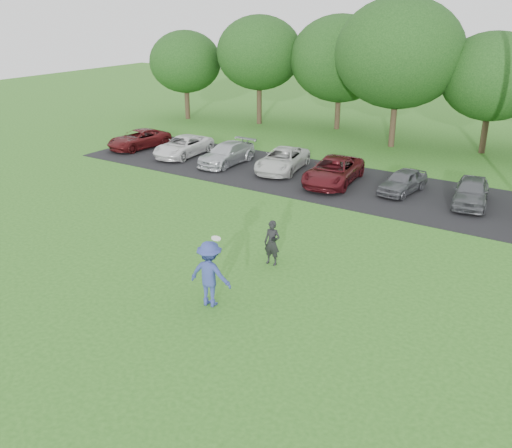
{
  "coord_description": "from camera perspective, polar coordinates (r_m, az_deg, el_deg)",
  "views": [
    {
      "loc": [
        9.79,
        -11.43,
        8.34
      ],
      "look_at": [
        0.0,
        3.5,
        1.3
      ],
      "focal_mm": 40.0,
      "sensor_mm": 36.0,
      "label": 1
    }
  ],
  "objects": [
    {
      "name": "camera_bystander",
      "position": [
        19.04,
        1.62,
        -1.9
      ],
      "size": [
        0.59,
        0.44,
        1.55
      ],
      "color": "black",
      "rests_on": "ground"
    },
    {
      "name": "ground",
      "position": [
        17.21,
        -6.46,
        -7.63
      ],
      "size": [
        100.0,
        100.0,
        0.0
      ],
      "primitive_type": "plane",
      "color": "#2F681D",
      "rests_on": "ground"
    },
    {
      "name": "parking_lot",
      "position": [
        27.61,
        10.89,
        3.57
      ],
      "size": [
        32.0,
        6.5,
        0.03
      ],
      "primitive_type": "cube",
      "color": "black",
      "rests_on": "ground"
    },
    {
      "name": "frisbee_player",
      "position": [
        16.5,
        -4.62,
        -4.98
      ],
      "size": [
        1.38,
        0.92,
        2.17
      ],
      "color": "#334090",
      "rests_on": "ground"
    },
    {
      "name": "tree_row",
      "position": [
        35.35,
        20.22,
        14.69
      ],
      "size": [
        42.39,
        9.85,
        8.64
      ],
      "color": "#38281C",
      "rests_on": "ground"
    },
    {
      "name": "parked_cars",
      "position": [
        27.82,
        8.98,
        5.1
      ],
      "size": [
        31.28,
        5.08,
        1.24
      ],
      "color": "#551214",
      "rests_on": "parking_lot"
    }
  ]
}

